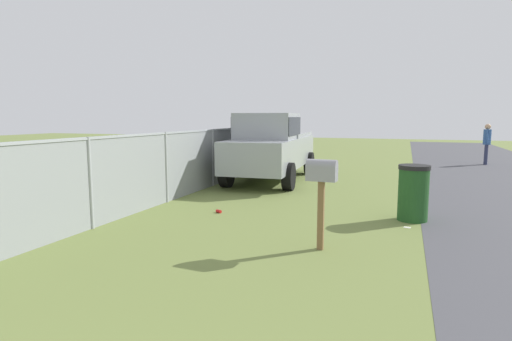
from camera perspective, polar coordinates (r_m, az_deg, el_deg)
mailbox at (r=6.17m, az=9.04°, el=-1.09°), size 0.23×0.46×1.36m
pickup_truck at (r=12.84m, az=2.06°, el=3.47°), size 5.29×2.31×2.09m
trash_bin at (r=8.46m, az=20.88°, el=-2.89°), size 0.59×0.59×1.07m
pedestrian at (r=19.70m, az=29.24°, el=3.56°), size 0.48×0.30×1.70m
fence_section at (r=10.84m, az=-8.84°, el=1.52°), size 17.30×0.07×1.64m
litter_wrapper_by_mailbox at (r=8.00m, az=20.13°, el=-7.37°), size 0.10×0.13×0.01m
litter_can_far_scatter at (r=8.66m, az=-5.16°, el=-5.62°), size 0.11×0.14×0.07m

